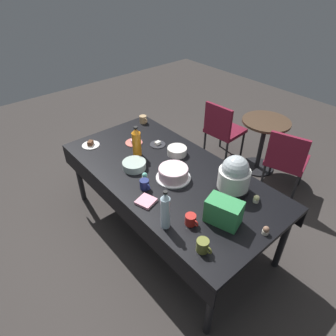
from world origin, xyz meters
TOP-DOWN VIEW (x-y plane):
  - ground at (0.00, 0.00)m, footprint 9.00×9.00m
  - potluck_table at (0.00, 0.00)m, footprint 2.20×1.10m
  - frosted_layer_cake at (0.10, -0.02)m, footprint 0.32×0.32m
  - slow_cooker at (0.55, 0.26)m, footprint 0.28×0.28m
  - glass_salad_bowl at (-0.26, -0.20)m, footprint 0.22×0.22m
  - ceramic_snack_bowl at (-0.18, 0.27)m, footprint 0.20×0.20m
  - dessert_plate_white at (-0.90, -0.32)m, footprint 0.18×0.18m
  - dessert_plate_charcoal at (-0.44, 0.23)m, footprint 0.17×0.17m
  - dessert_plate_coral at (-0.64, 0.06)m, footprint 0.18×0.18m
  - cupcake_mint at (-0.06, -0.22)m, footprint 0.05×0.05m
  - cupcake_vanilla at (0.77, 0.29)m, footprint 0.05×0.05m
  - cupcake_berry at (1.03, 0.06)m, footprint 0.05×0.05m
  - soda_bottle_orange_juice at (-0.43, -0.04)m, footprint 0.09×0.09m
  - soda_bottle_water at (0.50, -0.45)m, footprint 0.07×0.07m
  - coffee_mug_red at (0.60, -0.29)m, footprint 0.12×0.09m
  - coffee_mug_tan at (-0.95, 0.42)m, footprint 0.13×0.09m
  - coffee_mug_olive at (0.83, -0.40)m, footprint 0.13×0.09m
  - coffee_mug_navy at (0.05, -0.30)m, footprint 0.12×0.08m
  - soda_carton at (0.74, -0.09)m, footprint 0.30×0.23m
  - paper_napkin_stack at (0.20, -0.40)m, footprint 0.17×0.17m
  - maroon_chair_left at (-0.55, 1.43)m, footprint 0.47×0.47m
  - maroon_chair_right at (0.42, 1.44)m, footprint 0.55×0.55m
  - round_cafe_table at (-0.05, 1.66)m, footprint 0.60×0.60m

SIDE VIEW (x-z plane):
  - ground at x=0.00m, z-range 0.00..0.00m
  - maroon_chair_left at x=-0.55m, z-range 0.07..0.92m
  - maroon_chair_right at x=0.42m, z-range 0.07..0.92m
  - round_cafe_table at x=-0.05m, z-range 0.14..0.86m
  - potluck_table at x=0.00m, z-range 0.31..1.06m
  - dessert_plate_charcoal at x=-0.44m, z-range 0.74..0.78m
  - dessert_plate_coral at x=-0.64m, z-range 0.74..0.78m
  - paper_napkin_stack at x=0.20m, z-range 0.75..0.77m
  - dessert_plate_white at x=-0.90m, z-range 0.74..0.79m
  - cupcake_mint at x=-0.06m, z-range 0.75..0.82m
  - cupcake_vanilla at x=0.77m, z-range 0.75..0.82m
  - cupcake_berry at x=1.03m, z-range 0.75..0.82m
  - glass_salad_bowl at x=-0.26m, z-range 0.75..0.82m
  - ceramic_snack_bowl at x=-0.18m, z-range 0.75..0.83m
  - coffee_mug_red at x=0.60m, z-range 0.75..0.83m
  - coffee_mug_navy at x=0.05m, z-range 0.75..0.84m
  - coffee_mug_tan at x=-0.95m, z-range 0.75..0.84m
  - coffee_mug_olive at x=0.83m, z-range 0.75..0.84m
  - frosted_layer_cake at x=0.10m, z-range 0.75..0.86m
  - soda_carton at x=0.74m, z-range 0.75..0.95m
  - soda_bottle_orange_juice at x=-0.43m, z-range 0.74..1.06m
  - slow_cooker at x=0.55m, z-range 0.74..1.08m
  - soda_bottle_water at x=0.50m, z-range 0.74..1.08m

